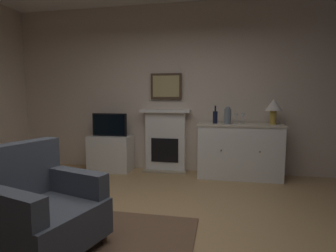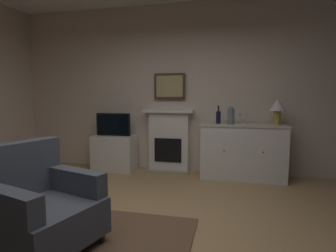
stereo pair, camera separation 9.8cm
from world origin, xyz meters
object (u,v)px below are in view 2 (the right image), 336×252
object	(u,v)px
framed_picture	(170,86)
wine_bottle	(218,117)
vase_decorative	(231,115)
wine_glass_left	(239,117)
fireplace_unit	(169,141)
tv_set	(113,125)
table_lamp	(278,107)
wine_glass_center	(246,116)
armchair	(40,206)
sideboard_cabinet	(243,151)
tv_cabinet	(114,153)

from	to	relation	value
framed_picture	wine_bottle	bearing A→B (deg)	-15.76
vase_decorative	wine_glass_left	bearing A→B (deg)	0.84
fireplace_unit	tv_set	size ratio (longest dim) A/B	1.77
table_lamp	wine_bottle	distance (m)	0.91
table_lamp	wine_glass_center	size ratio (longest dim) A/B	2.42
framed_picture	armchair	size ratio (longest dim) A/B	0.56
framed_picture	sideboard_cabinet	distance (m)	1.66
fireplace_unit	wine_glass_center	distance (m)	1.39
fireplace_unit	table_lamp	distance (m)	1.87
framed_picture	tv_cabinet	bearing A→B (deg)	-167.99
sideboard_cabinet	tv_set	xyz separation A→B (m)	(-2.23, -0.01, 0.39)
table_lamp	tv_set	xyz separation A→B (m)	(-2.73, -0.01, -0.34)
fireplace_unit	wine_bottle	bearing A→B (deg)	-12.94
sideboard_cabinet	wine_bottle	distance (m)	0.68
table_lamp	tv_set	distance (m)	2.76
wine_glass_center	wine_bottle	bearing A→B (deg)	-173.63
wine_glass_center	tv_cabinet	world-z (taller)	wine_glass_center
wine_glass_left	wine_glass_center	size ratio (longest dim) A/B	1.00
tv_set	vase_decorative	bearing A→B (deg)	-1.18
wine_glass_left	tv_set	distance (m)	2.18
wine_glass_left	wine_glass_center	distance (m)	0.13
wine_glass_center	tv_set	bearing A→B (deg)	-179.09
sideboard_cabinet	wine_glass_center	xyz separation A→B (m)	(0.04, 0.03, 0.56)
table_lamp	vase_decorative	xyz separation A→B (m)	(-0.70, -0.05, -0.14)
wine_glass_center	vase_decorative	world-z (taller)	vase_decorative
wine_bottle	tv_set	bearing A→B (deg)	179.60
sideboard_cabinet	armchair	bearing A→B (deg)	-125.69
vase_decorative	tv_set	world-z (taller)	vase_decorative
wine_bottle	framed_picture	bearing A→B (deg)	164.24
wine_bottle	wine_glass_center	world-z (taller)	wine_bottle
framed_picture	armchair	xyz separation A→B (m)	(-0.54, -2.73, -1.12)
wine_glass_center	tv_set	distance (m)	2.29
sideboard_cabinet	wine_glass_left	distance (m)	0.57
fireplace_unit	wine_glass_left	world-z (taller)	fireplace_unit
framed_picture	wine_glass_center	bearing A→B (deg)	-8.49
wine_bottle	vase_decorative	size ratio (longest dim) A/B	1.03
sideboard_cabinet	vase_decorative	world-z (taller)	vase_decorative
table_lamp	wine_glass_left	xyz separation A→B (m)	(-0.57, -0.05, -0.16)
wine_glass_left	tv_cabinet	xyz separation A→B (m)	(-2.17, 0.06, -0.69)
sideboard_cabinet	wine_bottle	xyz separation A→B (m)	(-0.40, -0.02, 0.55)
fireplace_unit	tv_set	distance (m)	1.03
sideboard_cabinet	tv_cabinet	size ratio (longest dim) A/B	1.80
wine_glass_left	vase_decorative	distance (m)	0.13
wine_glass_left	framed_picture	bearing A→B (deg)	167.22
table_lamp	wine_glass_left	world-z (taller)	table_lamp
sideboard_cabinet	tv_set	world-z (taller)	tv_set
table_lamp	tv_cabinet	world-z (taller)	table_lamp
vase_decorative	table_lamp	bearing A→B (deg)	4.09
vase_decorative	armchair	xyz separation A→B (m)	(-1.60, -2.46, -0.65)
wine_glass_left	wine_bottle	bearing A→B (deg)	175.34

